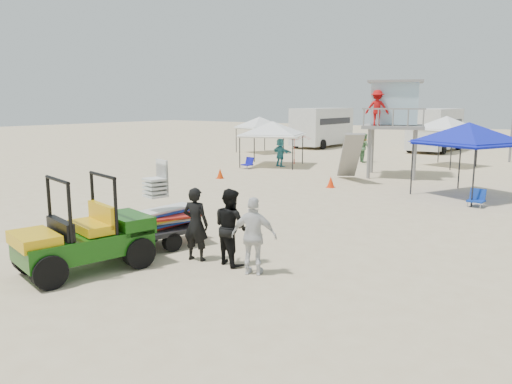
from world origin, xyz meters
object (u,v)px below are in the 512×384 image
Objects in this scene: utility_cart at (81,228)px; man_left at (196,224)px; lifeguard_tower at (394,107)px; canopy_blue at (469,126)px; surf_trailer at (160,216)px.

utility_cart is 1.71× the size of man_left.
lifeguard_tower reaches higher than canopy_blue.
canopy_blue is (4.51, -3.85, -0.69)m from lifeguard_tower.
utility_cart is 0.64× the size of lifeguard_tower.
utility_cart is 15.19m from canopy_blue.
surf_trailer is 0.60× the size of canopy_blue.
canopy_blue is at bearing -40.49° from lifeguard_tower.
canopy_blue reaches higher than man_left.
utility_cart is 18.37m from lifeguard_tower.
man_left is (1.52, -0.30, 0.07)m from surf_trailer.
surf_trailer is at bearing -111.23° from canopy_blue.
surf_trailer is (0.01, 2.34, -0.17)m from utility_cart.
surf_trailer is at bearing 89.83° from utility_cart.
utility_cart is 2.55m from man_left.
surf_trailer is at bearing -24.07° from man_left.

